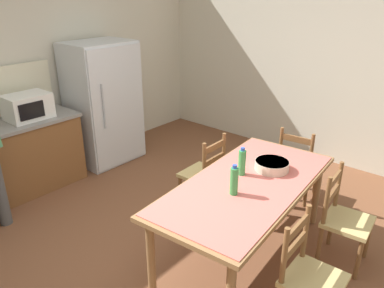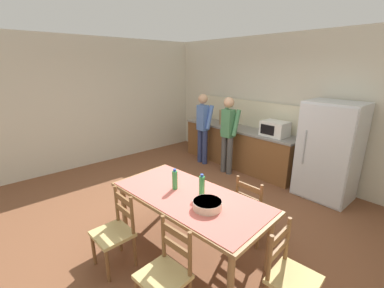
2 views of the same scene
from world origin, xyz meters
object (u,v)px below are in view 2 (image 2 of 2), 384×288
(chair_side_near_right, at_px, (166,273))
(chair_head_end, at_px, (290,276))
(refrigerator, at_px, (329,151))
(person_at_counter, at_px, (228,132))
(serving_bowl, at_px, (207,204))
(paper_bag, at_px, (225,118))
(dining_table, at_px, (189,201))
(bottle_near_centre, at_px, (175,180))
(person_at_sink, at_px, (203,125))
(bottle_off_centre, at_px, (202,185))
(chair_side_far_right, at_px, (253,209))
(microwave, at_px, (275,129))
(chair_side_near_left, at_px, (115,232))

(chair_side_near_right, xyz_separation_m, chair_head_end, (0.78, 0.83, 0.00))
(refrigerator, xyz_separation_m, person_at_counter, (-1.86, -0.50, 0.08))
(serving_bowl, height_order, person_at_counter, person_at_counter)
(chair_head_end, bearing_deg, paper_bag, 44.80)
(dining_table, distance_m, serving_bowl, 0.38)
(bottle_near_centre, distance_m, chair_side_near_right, 1.13)
(person_at_sink, bearing_deg, bottle_off_centre, -133.84)
(person_at_sink, height_order, person_at_counter, person_at_counter)
(bottle_near_centre, height_order, serving_bowl, bottle_near_centre)
(bottle_near_centre, bearing_deg, paper_bag, 120.60)
(chair_side_far_right, relative_size, chair_head_end, 1.00)
(paper_bag, bearing_deg, chair_side_far_right, -40.74)
(microwave, height_order, bottle_off_centre, microwave)
(dining_table, xyz_separation_m, bottle_off_centre, (0.09, 0.13, 0.20))
(chair_side_near_left, xyz_separation_m, person_at_counter, (-0.97, 3.04, 0.49))
(dining_table, distance_m, person_at_sink, 3.12)
(bottle_near_centre, bearing_deg, chair_head_end, 4.82)
(paper_bag, distance_m, serving_bowl, 3.60)
(bottle_near_centre, distance_m, bottle_off_centre, 0.37)
(bottle_near_centre, distance_m, chair_head_end, 1.61)
(chair_side_far_right, bearing_deg, microwave, -65.78)
(paper_bag, xyz_separation_m, bottle_off_centre, (1.98, -2.63, -0.18))
(microwave, bearing_deg, person_at_sink, -162.38)
(refrigerator, distance_m, serving_bowl, 2.79)
(chair_side_far_right, xyz_separation_m, chair_side_near_left, (-0.76, -1.60, 0.00))
(person_at_counter, bearing_deg, paper_bag, 46.77)
(microwave, xyz_separation_m, bottle_near_centre, (0.32, -2.79, -0.15))
(microwave, distance_m, serving_bowl, 2.96)
(refrigerator, distance_m, microwave, 1.10)
(serving_bowl, xyz_separation_m, chair_side_near_right, (0.16, -0.68, -0.39))
(refrigerator, relative_size, microwave, 3.43)
(serving_bowl, xyz_separation_m, person_at_counter, (-1.70, 2.29, 0.10))
(serving_bowl, distance_m, chair_side_near_left, 1.13)
(chair_side_near_right, bearing_deg, paper_bag, 119.33)
(dining_table, bearing_deg, serving_bowl, -6.56)
(chair_side_far_right, xyz_separation_m, person_at_counter, (-1.73, 1.45, 0.49))
(bottle_off_centre, height_order, chair_head_end, bottle_off_centre)
(paper_bag, bearing_deg, microwave, 0.33)
(bottle_near_centre, distance_m, chair_side_near_left, 0.91)
(refrigerator, relative_size, dining_table, 0.83)
(paper_bag, relative_size, serving_bowl, 1.12)
(person_at_sink, bearing_deg, serving_bowl, -132.77)
(refrigerator, xyz_separation_m, microwave, (-1.08, 0.02, 0.20))
(paper_bag, xyz_separation_m, dining_table, (1.89, -2.76, -0.39))
(paper_bag, distance_m, bottle_near_centre, 3.23)
(bottle_off_centre, distance_m, chair_head_end, 1.28)
(bottle_near_centre, height_order, person_at_sink, person_at_sink)
(refrigerator, relative_size, chair_side_far_right, 1.88)
(chair_head_end, distance_m, chair_side_near_left, 1.90)
(microwave, relative_size, chair_head_end, 0.55)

